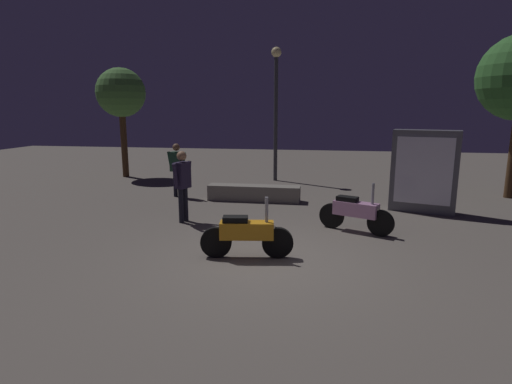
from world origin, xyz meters
name	(u,v)px	position (x,y,z in m)	size (l,w,h in m)	color
ground_plane	(269,261)	(0.00, 0.00, 0.00)	(40.00, 40.00, 0.00)	#605951
motorcycle_orange_foreground	(246,234)	(-0.43, 0.12, 0.44)	(1.66, 0.43, 1.11)	black
motorcycle_pink_parked_left	(355,212)	(1.59, 2.05, 0.44)	(1.55, 0.78, 1.11)	black
person_rider_beside	(182,180)	(-2.33, 2.21, 1.00)	(0.35, 0.66, 1.67)	black
person_bystander_far	(177,166)	(-3.45, 4.88, 0.96)	(0.66, 0.32, 1.61)	black
streetlamp_near	(276,97)	(-0.89, 8.27, 3.04)	(0.36, 0.36, 4.75)	#38383D
tree_left_bg	(121,94)	(-6.79, 8.16, 3.18)	(1.84, 1.84, 4.15)	#4C331E
kiosk_billboard	(424,171)	(3.42, 4.19, 1.05)	(1.68, 0.93, 2.10)	#595960
planter_wall_low	(254,193)	(-1.08, 4.73, 0.22)	(2.66, 0.50, 0.45)	gray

